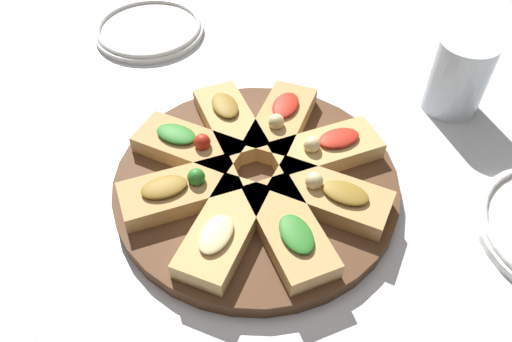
# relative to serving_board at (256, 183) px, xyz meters

# --- Properties ---
(ground_plane) EXTENTS (3.00, 3.00, 0.00)m
(ground_plane) POSITION_rel_serving_board_xyz_m (0.00, 0.00, -0.01)
(ground_plane) COLOR silver
(serving_board) EXTENTS (0.35, 0.35, 0.02)m
(serving_board) POSITION_rel_serving_board_xyz_m (0.00, 0.00, 0.00)
(serving_board) COLOR #51331E
(serving_board) RESTS_ON ground_plane
(focaccia_slice_0) EXTENTS (0.10, 0.15, 0.04)m
(focaccia_slice_0) POSITION_rel_serving_board_xyz_m (-0.03, -0.09, 0.02)
(focaccia_slice_0) COLOR tan
(focaccia_slice_0) RESTS_ON serving_board
(focaccia_slice_1) EXTENTS (0.12, 0.15, 0.03)m
(focaccia_slice_1) POSITION_rel_serving_board_xyz_m (0.05, -0.08, 0.02)
(focaccia_slice_1) COLOR tan
(focaccia_slice_1) RESTS_ON serving_board
(focaccia_slice_2) EXTENTS (0.15, 0.09, 0.03)m
(focaccia_slice_2) POSITION_rel_serving_board_xyz_m (0.09, -0.02, 0.02)
(focaccia_slice_2) COLOR tan
(focaccia_slice_2) RESTS_ON serving_board
(focaccia_slice_3) EXTENTS (0.15, 0.12, 0.04)m
(focaccia_slice_3) POSITION_rel_serving_board_xyz_m (0.08, 0.04, 0.02)
(focaccia_slice_3) COLOR tan
(focaccia_slice_3) RESTS_ON serving_board
(focaccia_slice_4) EXTENTS (0.09, 0.15, 0.04)m
(focaccia_slice_4) POSITION_rel_serving_board_xyz_m (0.02, 0.09, 0.02)
(focaccia_slice_4) COLOR tan
(focaccia_slice_4) RESTS_ON serving_board
(focaccia_slice_5) EXTENTS (0.12, 0.15, 0.04)m
(focaccia_slice_5) POSITION_rel_serving_board_xyz_m (-0.05, 0.08, 0.02)
(focaccia_slice_5) COLOR tan
(focaccia_slice_5) RESTS_ON serving_board
(focaccia_slice_6) EXTENTS (0.15, 0.09, 0.03)m
(focaccia_slice_6) POSITION_rel_serving_board_xyz_m (-0.09, 0.02, 0.02)
(focaccia_slice_6) COLOR tan
(focaccia_slice_6) RESTS_ON serving_board
(focaccia_slice_7) EXTENTS (0.15, 0.12, 0.04)m
(focaccia_slice_7) POSITION_rel_serving_board_xyz_m (-0.08, -0.04, 0.02)
(focaccia_slice_7) COLOR tan
(focaccia_slice_7) RESTS_ON serving_board
(plate_left) EXTENTS (0.18, 0.18, 0.02)m
(plate_left) POSITION_rel_serving_board_xyz_m (-0.39, 0.06, -0.00)
(plate_left) COLOR white
(plate_left) RESTS_ON ground_plane
(water_glass) EXTENTS (0.08, 0.08, 0.11)m
(water_glass) POSITION_rel_serving_board_xyz_m (0.04, 0.32, 0.04)
(water_glass) COLOR silver
(water_glass) RESTS_ON ground_plane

